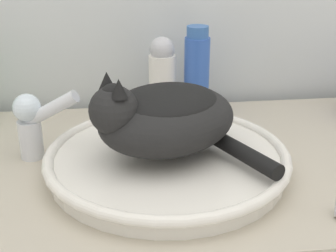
{
  "coord_description": "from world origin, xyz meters",
  "views": [
    {
      "loc": [
        -0.13,
        -0.49,
        1.25
      ],
      "look_at": [
        -0.04,
        0.24,
        0.93
      ],
      "focal_mm": 50.0,
      "sensor_mm": 36.0,
      "label": 1
    }
  ],
  "objects_px": {
    "cat": "(164,116)",
    "shampoo_bottle_tall": "(197,73)",
    "lotion_bottle_white": "(162,78)",
    "faucet": "(33,121)"
  },
  "relations": [
    {
      "from": "faucet",
      "to": "cat",
      "type": "bearing_deg",
      "value": -1.37
    },
    {
      "from": "lotion_bottle_white",
      "to": "cat",
      "type": "bearing_deg",
      "value": -95.55
    },
    {
      "from": "cat",
      "to": "shampoo_bottle_tall",
      "type": "bearing_deg",
      "value": -135.41
    },
    {
      "from": "lotion_bottle_white",
      "to": "shampoo_bottle_tall",
      "type": "distance_m",
      "value": 0.08
    },
    {
      "from": "faucet",
      "to": "lotion_bottle_white",
      "type": "bearing_deg",
      "value": 53.43
    },
    {
      "from": "faucet",
      "to": "shampoo_bottle_tall",
      "type": "bearing_deg",
      "value": 46.7
    },
    {
      "from": "cat",
      "to": "faucet",
      "type": "distance_m",
      "value": 0.25
    },
    {
      "from": "lotion_bottle_white",
      "to": "shampoo_bottle_tall",
      "type": "height_order",
      "value": "shampoo_bottle_tall"
    },
    {
      "from": "shampoo_bottle_tall",
      "to": "cat",
      "type": "bearing_deg",
      "value": -111.32
    },
    {
      "from": "cat",
      "to": "faucet",
      "type": "bearing_deg",
      "value": -43.68
    }
  ]
}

